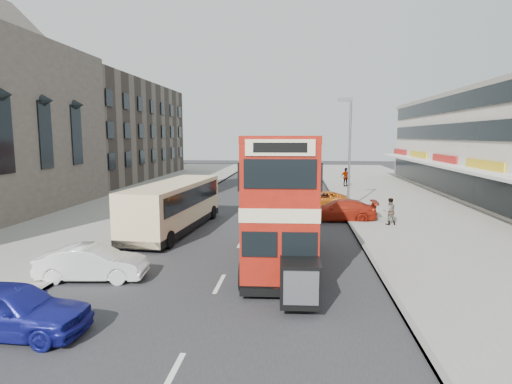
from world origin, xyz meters
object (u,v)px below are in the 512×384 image
at_px(car_right_a, 339,210).
at_px(coach, 174,205).
at_px(bus_second, 285,167).
at_px(pedestrian_near, 390,211).
at_px(street_lamp, 349,145).
at_px(bus_main, 280,200).
at_px(car_right_b, 318,199).
at_px(pedestrian_far, 346,177).
at_px(car_left_front, 92,263).
at_px(car_left_near, 11,309).
at_px(cyclist, 309,199).

bearing_deg(car_right_a, coach, -67.63).
height_order(bus_second, pedestrian_near, bus_second).
bearing_deg(street_lamp, bus_main, -108.13).
height_order(car_right_b, pedestrian_near, pedestrian_near).
height_order(car_right_a, pedestrian_near, pedestrian_near).
xyz_separation_m(car_right_a, pedestrian_far, (2.41, 17.61, 0.44)).
bearing_deg(car_right_b, car_left_front, -33.34).
relative_size(bus_second, car_left_near, 2.00).
bearing_deg(car_left_front, pedestrian_far, -28.98).
height_order(car_left_front, car_right_a, car_right_a).
relative_size(bus_second, car_right_a, 1.82).
height_order(coach, car_right_a, coach).
height_order(bus_main, car_left_near, bus_main).
bearing_deg(pedestrian_far, pedestrian_near, -112.48).
relative_size(car_left_near, car_right_b, 0.93).
distance_m(street_lamp, pedestrian_far, 14.34).
xyz_separation_m(bus_second, car_left_front, (-6.59, -26.03, -1.80)).
distance_m(coach, car_left_front, 8.50).
xyz_separation_m(street_lamp, bus_main, (-4.41, -13.47, -2.01)).
bearing_deg(car_left_front, pedestrian_near, -57.03).
height_order(bus_second, cyclist, bus_second).
relative_size(street_lamp, pedestrian_far, 4.15).
bearing_deg(car_left_front, coach, -10.47).
relative_size(street_lamp, cyclist, 3.74).
bearing_deg(pedestrian_far, coach, -143.30).
distance_m(car_left_near, pedestrian_far, 36.62).
distance_m(street_lamp, coach, 13.50).
distance_m(pedestrian_near, pedestrian_far, 19.21).
distance_m(coach, pedestrian_far, 24.59).
height_order(car_left_near, car_left_front, car_left_near).
distance_m(car_left_near, car_left_front, 4.46).
xyz_separation_m(bus_second, cyclist, (2.09, -9.69, -1.69)).
relative_size(bus_main, pedestrian_far, 4.90).
xyz_separation_m(street_lamp, coach, (-10.69, -7.58, -3.26)).
height_order(street_lamp, cyclist, street_lamp).
bearing_deg(street_lamp, coach, -144.66).
bearing_deg(car_right_b, bus_second, -167.47).
bearing_deg(cyclist, bus_main, -90.12).
distance_m(bus_second, pedestrian_near, 16.89).
distance_m(bus_main, car_left_front, 7.73).
relative_size(bus_main, car_left_near, 2.23).
height_order(street_lamp, pedestrian_far, street_lamp).
xyz_separation_m(car_right_b, pedestrian_far, (3.51, 12.79, 0.49)).
relative_size(car_right_a, pedestrian_near, 2.90).
bearing_deg(car_left_near, cyclist, -21.05).
distance_m(street_lamp, bus_main, 14.32).
relative_size(pedestrian_near, pedestrian_far, 0.83).
height_order(car_right_a, cyclist, cyclist).
distance_m(coach, car_left_near, 12.93).
relative_size(car_right_b, pedestrian_far, 2.36).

